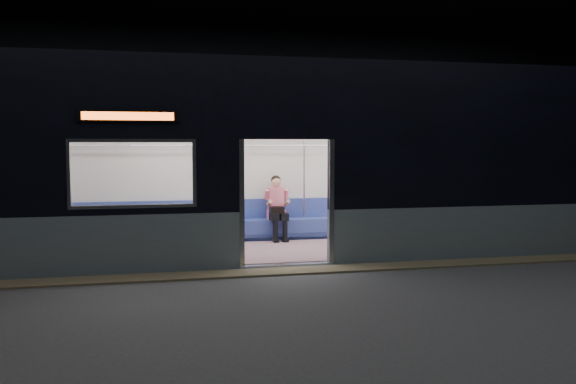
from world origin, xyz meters
name	(u,v)px	position (x,y,z in m)	size (l,w,h in m)	color
station_floor	(303,280)	(0.00, 0.00, -0.01)	(24.00, 14.00, 0.01)	#47494C
station_envelope	(303,24)	(0.00, 0.00, 3.66)	(24.00, 14.00, 5.00)	black
tactile_strip	(294,271)	(0.00, 0.55, 0.01)	(22.80, 0.50, 0.03)	#8C7F59
metro_car	(269,151)	(0.00, 2.54, 1.85)	(18.00, 3.04, 3.35)	#8798A1
passenger	(277,204)	(0.36, 3.55, 0.77)	(0.41, 0.66, 1.30)	black
handbag	(277,210)	(0.31, 3.34, 0.67)	(0.27, 0.23, 0.14)	black
transit_map	(380,168)	(2.70, 3.85, 1.47)	(0.98, 0.03, 0.64)	white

